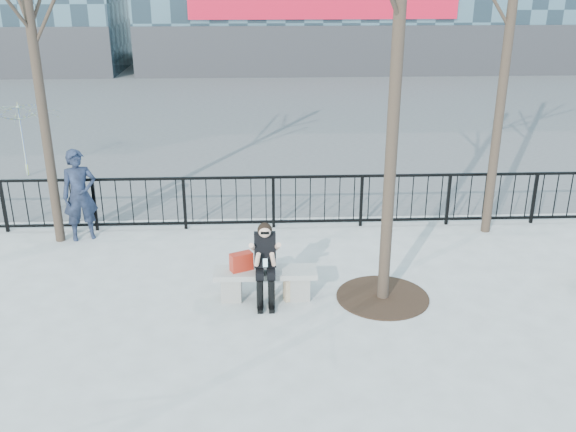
{
  "coord_description": "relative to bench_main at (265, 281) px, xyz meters",
  "views": [
    {
      "loc": [
        -0.05,
        -9.25,
        5.03
      ],
      "look_at": [
        0.4,
        0.8,
        1.1
      ],
      "focal_mm": 40.0,
      "sensor_mm": 36.0,
      "label": 1
    }
  ],
  "objects": [
    {
      "name": "railing",
      "position": [
        0.0,
        3.0,
        0.25
      ],
      "size": [
        14.0,
        0.06,
        1.1
      ],
      "color": "black",
      "rests_on": "ground"
    },
    {
      "name": "seated_woman",
      "position": [
        0.0,
        -0.16,
        0.37
      ],
      "size": [
        0.5,
        0.64,
        1.34
      ],
      "color": "black",
      "rests_on": "ground"
    },
    {
      "name": "ground",
      "position": [
        0.0,
        0.0,
        -0.3
      ],
      "size": [
        120.0,
        120.0,
        0.0
      ],
      "primitive_type": "plane",
      "color": "gray",
      "rests_on": "ground"
    },
    {
      "name": "bench_main",
      "position": [
        0.0,
        0.0,
        0.0
      ],
      "size": [
        1.65,
        0.46,
        0.49
      ],
      "color": "slate",
      "rests_on": "ground"
    },
    {
      "name": "tree_grate",
      "position": [
        1.9,
        -0.1,
        -0.29
      ],
      "size": [
        1.5,
        1.5,
        0.02
      ],
      "primitive_type": "cylinder",
      "color": "black",
      "rests_on": "ground"
    },
    {
      "name": "standing_man",
      "position": [
        -3.55,
        2.58,
        0.6
      ],
      "size": [
        0.78,
        0.65,
        1.81
      ],
      "primitive_type": "imported",
      "rotation": [
        0.0,
        0.0,
        0.39
      ],
      "color": "black",
      "rests_on": "ground"
    },
    {
      "name": "shopping_bag",
      "position": [
        0.49,
        -0.07,
        -0.11
      ],
      "size": [
        0.42,
        0.26,
        0.37
      ],
      "primitive_type": "cube",
      "rotation": [
        0.0,
        0.0,
        0.31
      ],
      "color": "beige",
      "rests_on": "ground"
    },
    {
      "name": "street_surface",
      "position": [
        0.0,
        15.0,
        -0.3
      ],
      "size": [
        60.0,
        23.0,
        0.01
      ],
      "primitive_type": "cube",
      "color": "#474747",
      "rests_on": "ground"
    },
    {
      "name": "vendor_umbrella",
      "position": [
        -6.04,
        6.68,
        0.65
      ],
      "size": [
        2.57,
        2.6,
        1.9
      ],
      "primitive_type": "imported",
      "rotation": [
        0.0,
        0.0,
        -0.27
      ],
      "color": "yellow",
      "rests_on": "ground"
    },
    {
      "name": "handbag",
      "position": [
        -0.38,
        0.02,
        0.33
      ],
      "size": [
        0.39,
        0.3,
        0.29
      ],
      "primitive_type": "cube",
      "rotation": [
        0.0,
        0.0,
        0.44
      ],
      "color": "#A32214",
      "rests_on": "bench_main"
    }
  ]
}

